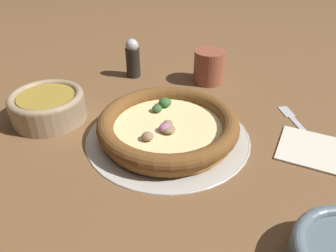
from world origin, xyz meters
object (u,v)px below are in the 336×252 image
(fork, at_px, (297,123))
(drinking_cup, at_px, (209,67))
(pizza_tray, at_px, (168,135))
(pizza, at_px, (168,125))
(napkin, at_px, (318,150))
(pepper_shaker, at_px, (133,58))
(bowl_near, at_px, (48,105))

(fork, bearing_deg, drinking_cup, 29.97)
(pizza_tray, relative_size, pizza, 1.17)
(napkin, distance_m, pepper_shaker, 0.51)
(pizza, bearing_deg, pizza_tray, -19.51)
(pizza, xyz_separation_m, bowl_near, (-0.25, -0.08, 0.01))
(pizza_tray, distance_m, fork, 0.28)
(bowl_near, bearing_deg, pepper_shaker, 85.48)
(pizza_tray, bearing_deg, pepper_shaker, 139.96)
(pizza_tray, bearing_deg, napkin, 22.17)
(bowl_near, bearing_deg, pizza, 16.86)
(pizza, relative_size, fork, 2.06)
(drinking_cup, bearing_deg, bowl_near, -120.99)
(pizza_tray, distance_m, drinking_cup, 0.28)
(drinking_cup, distance_m, fork, 0.27)
(fork, distance_m, pepper_shaker, 0.44)
(drinking_cup, bearing_deg, pizza, -80.71)
(bowl_near, bearing_deg, napkin, 19.60)
(pizza_tray, xyz_separation_m, napkin, (0.26, 0.11, 0.00))
(pizza_tray, relative_size, bowl_near, 2.08)
(drinking_cup, bearing_deg, pizza_tray, -80.67)
(napkin, distance_m, fork, 0.10)
(napkin, bearing_deg, pizza_tray, -157.83)
(bowl_near, height_order, drinking_cup, drinking_cup)
(pizza_tray, relative_size, pepper_shaker, 3.16)
(pizza_tray, relative_size, napkin, 2.13)
(napkin, xyz_separation_m, pepper_shaker, (-0.50, 0.09, 0.05))
(pizza_tray, distance_m, pepper_shaker, 0.31)
(pizza, height_order, fork, pizza)
(fork, bearing_deg, pizza, 90.70)
(drinking_cup, xyz_separation_m, fork, (0.25, -0.09, -0.04))
(pizza_tray, xyz_separation_m, bowl_near, (-0.25, -0.08, 0.03))
(bowl_near, xyz_separation_m, fork, (0.46, 0.26, -0.03))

